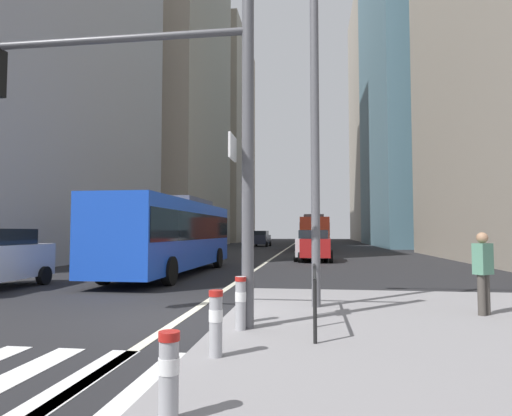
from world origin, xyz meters
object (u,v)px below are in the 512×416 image
city_bus_blue_oncoming (172,232)px  car_oncoming_mid (259,237)px  bollard_front (169,371)px  car_oncoming_far (261,238)px  traffic_signal_gantry (154,113)px  bollard_left (216,320)px  pedestrian_waiting (483,269)px  city_bus_red_receding (313,232)px  car_receding_far (316,245)px  car_receding_near (312,245)px  street_lamp_post (315,84)px  city_bus_red_distant (313,232)px  bollard_back (247,299)px  bollard_right (241,300)px

city_bus_blue_oncoming → car_oncoming_mid: 50.54m
car_oncoming_mid → bollard_front: size_ratio=5.66×
car_oncoming_far → traffic_signal_gantry: size_ratio=0.73×
bollard_left → pedestrian_waiting: (4.78, 3.55, 0.44)m
city_bus_blue_oncoming → bollard_front: (4.75, -14.05, -1.24)m
city_bus_red_receding → traffic_signal_gantry: size_ratio=1.86×
city_bus_blue_oncoming → car_receding_far: city_bus_blue_oncoming is taller
traffic_signal_gantry → bollard_left: 4.19m
car_receding_near → street_lamp_post: street_lamp_post is taller
city_bus_red_distant → car_oncoming_far: bearing=-140.1°
car_receding_near → car_receding_far: (0.28, -0.56, 0.00)m
car_receding_near → car_receding_far: bearing=-63.4°
car_receding_far → bollard_front: car_receding_far is taller
car_oncoming_mid → car_oncoming_far: bearing=-81.9°
bollard_left → city_bus_blue_oncoming: bearing=111.4°
city_bus_blue_oncoming → car_receding_far: size_ratio=2.54×
city_bus_red_receding → street_lamp_post: 32.02m
car_oncoming_far → traffic_signal_gantry: bearing=-85.7°
car_oncoming_far → bollard_front: 49.40m
city_bus_blue_oncoming → pedestrian_waiting: (9.51, -8.52, -0.75)m
car_receding_near → city_bus_red_receding: bearing=89.6°
bollard_back → city_bus_red_receding: bearing=87.8°
bollard_left → bollard_back: (0.08, 2.27, -0.08)m
pedestrian_waiting → traffic_signal_gantry: bearing=-164.7°
city_bus_blue_oncoming → city_bus_red_receding: size_ratio=1.01×
city_bus_red_receding → street_lamp_post: (0.04, -31.83, 3.45)m
bollard_front → pedestrian_waiting: bearing=49.3°
city_bus_red_distant → car_receding_far: bearing=-89.7°
car_oncoming_mid → car_receding_far: 42.23m
city_bus_red_distant → street_lamp_post: 48.57m
pedestrian_waiting → bollard_right: bearing=-157.8°
city_bus_blue_oncoming → bollard_left: size_ratio=12.62×
city_bus_red_distant → bollard_back: size_ratio=15.27×
city_bus_red_receding → car_receding_far: bearing=-89.3°
city_bus_red_distant → pedestrian_waiting: (3.43, -48.97, -0.75)m
city_bus_blue_oncoming → bollard_front: size_ratio=14.22×
car_receding_far → street_lamp_post: (-0.15, -17.15, 4.29)m
traffic_signal_gantry → bollard_front: bearing=-66.6°
car_receding_near → traffic_signal_gantry: size_ratio=0.73×
car_oncoming_mid → car_receding_far: same height
street_lamp_post → city_bus_blue_oncoming: bearing=127.4°
city_bus_blue_oncoming → bollard_back: bearing=-63.9°
car_oncoming_far → city_bus_blue_oncoming: bearing=-89.5°
car_receding_far → bollard_right: size_ratio=4.86×
car_receding_far → pedestrian_waiting: car_receding_far is taller
street_lamp_post → bollard_left: bearing=-108.9°
city_bus_red_receding → city_bus_blue_oncoming: bearing=-104.3°
city_bus_red_receding → car_receding_far: size_ratio=2.51×
bollard_front → bollard_right: bearing=89.3°
traffic_signal_gantry → bollard_right: (1.68, -0.17, -3.42)m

